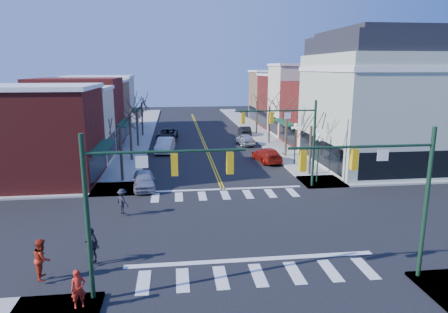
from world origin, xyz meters
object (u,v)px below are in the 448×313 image
object	(u,v)px
car_right_far	(245,131)
pedestrian_dark_b	(122,201)
car_left_far	(167,135)
victorian_corner	(379,99)
lamppost_corner	(318,150)
car_right_mid	(245,139)
car_left_mid	(165,145)
car_left_near	(144,180)
pedestrian_dark_a	(92,245)
car_right_near	(267,155)
pedestrian_red_a	(78,289)
lamppost_midblock	(295,137)
pedestrian_red_b	(42,259)

from	to	relation	value
car_right_far	pedestrian_dark_b	bearing A→B (deg)	67.35
car_left_far	victorian_corner	bearing A→B (deg)	-33.42
lamppost_corner	car_right_mid	bearing A→B (deg)	99.52
car_right_mid	victorian_corner	bearing A→B (deg)	128.37
car_left_mid	pedestrian_dark_b	distance (m)	20.70
car_left_near	pedestrian_dark_a	world-z (taller)	pedestrian_dark_a
car_right_far	pedestrian_dark_a	xyz separation A→B (m)	(-14.44, -37.93, 0.37)
car_right_near	car_right_far	size ratio (longest dim) A/B	1.22
car_right_far	pedestrian_dark_a	world-z (taller)	pedestrian_dark_a
pedestrian_red_a	pedestrian_dark_b	bearing A→B (deg)	67.61
lamppost_corner	car_right_near	xyz separation A→B (m)	(-2.40, 8.46, -2.22)
car_left_mid	pedestrian_red_a	world-z (taller)	pedestrian_red_a
car_left_near	pedestrian_dark_a	xyz separation A→B (m)	(-1.64, -12.87, 0.32)
car_left_mid	car_right_far	world-z (taller)	car_left_mid
victorian_corner	pedestrian_dark_b	world-z (taller)	victorian_corner
lamppost_midblock	car_left_mid	world-z (taller)	lamppost_midblock
car_right_mid	car_right_far	distance (m)	7.46
car_left_near	pedestrian_red_a	world-z (taller)	pedestrian_red_a
victorian_corner	car_left_near	xyz separation A→B (m)	(-22.90, -5.75, -5.92)
lamppost_corner	car_right_mid	xyz separation A→B (m)	(-3.01, 17.94, -2.22)
lamppost_midblock	car_left_near	world-z (taller)	lamppost_midblock
car_right_far	pedestrian_red_a	world-z (taller)	pedestrian_red_a
victorian_corner	car_right_near	xyz separation A→B (m)	(-10.70, 2.46, -5.92)
car_left_far	pedestrian_dark_a	size ratio (longest dim) A/B	3.09
lamppost_corner	car_left_far	bearing A→B (deg)	119.67
car_left_near	pedestrian_red_b	size ratio (longest dim) A/B	2.25
car_right_near	pedestrian_dark_b	bearing A→B (deg)	40.17
lamppost_midblock	car_right_mid	xyz separation A→B (m)	(-3.01, 11.44, -2.22)
lamppost_midblock	pedestrian_red_b	xyz separation A→B (m)	(-18.20, -20.43, -1.86)
pedestrian_red_a	car_left_far	bearing A→B (deg)	65.65
lamppost_corner	pedestrian_red_b	bearing A→B (deg)	-142.57
car_left_mid	pedestrian_dark_a	distance (m)	27.53
lamppost_corner	pedestrian_red_a	xyz separation A→B (m)	(-16.02, -16.56, -2.00)
car_right_near	pedestrian_red_a	bearing A→B (deg)	54.28
car_right_far	lamppost_corner	bearing A→B (deg)	95.27
car_right_far	pedestrian_dark_a	bearing A→B (deg)	70.37
victorian_corner	lamppost_midblock	bearing A→B (deg)	176.55
lamppost_corner	car_left_far	distance (m)	26.36
car_right_near	pedestrian_dark_b	world-z (taller)	pedestrian_dark_b
lamppost_midblock	car_right_far	xyz separation A→B (m)	(-1.80, 18.81, -2.27)
victorian_corner	car_right_near	size ratio (longest dim) A/B	2.80
pedestrian_red_b	pedestrian_dark_a	bearing A→B (deg)	-68.57
car_right_mid	car_right_far	world-z (taller)	car_right_mid
lamppost_corner	car_left_near	size ratio (longest dim) A/B	1.01
car_right_far	car_right_near	bearing A→B (deg)	89.16
victorian_corner	lamppost_corner	world-z (taller)	victorian_corner
car_left_mid	car_left_far	distance (m)	8.09
lamppost_corner	pedestrian_dark_b	distance (m)	16.73
car_right_far	car_left_mid	bearing A→B (deg)	44.17
lamppost_corner	car_left_far	xyz separation A→B (m)	(-13.00, 22.82, -2.18)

